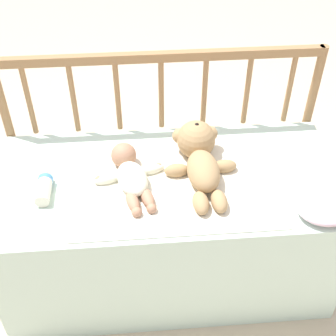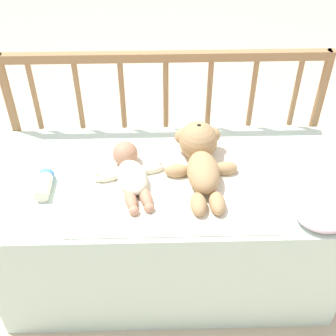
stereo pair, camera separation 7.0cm
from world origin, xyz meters
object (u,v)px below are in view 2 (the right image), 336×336
at_px(teddy_bear, 201,157).
at_px(small_pillow, 323,214).
at_px(baby_bottle, 45,183).
at_px(baby, 131,173).

relative_size(teddy_bear, small_pillow, 2.20).
bearing_deg(baby_bottle, small_pillow, -10.69).
distance_m(baby_bottle, small_pillow, 0.98).
xyz_separation_m(baby, baby_bottle, (-0.31, -0.04, -0.01)).
height_order(baby, small_pillow, baby).
bearing_deg(baby_bottle, teddy_bear, 8.56).
height_order(baby_bottle, small_pillow, small_pillow).
xyz_separation_m(teddy_bear, baby_bottle, (-0.57, -0.09, -0.04)).
bearing_deg(teddy_bear, baby_bottle, -171.44).
relative_size(baby, baby_bottle, 2.24).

